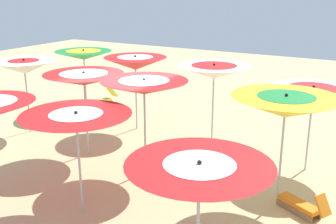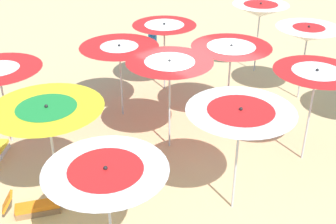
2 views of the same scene
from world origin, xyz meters
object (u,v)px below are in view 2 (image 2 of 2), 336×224
beach_umbrella_3 (316,79)px  beach_umbrella_4 (231,52)px  beach_umbrella_7 (170,68)px  beach_umbrella_2 (260,10)px  beach_umbrella_5 (164,30)px  beach_umbrella_6 (240,118)px  lounger_1 (33,206)px  beachgoer_0 (153,47)px  beach_umbrella_9 (106,180)px  beach_umbrella_1 (308,34)px  beach_umbrella_10 (48,117)px  beach_umbrella_8 (120,53)px

beach_umbrella_3 → beach_umbrella_4: (-0.03, 2.52, -0.03)m
beach_umbrella_4 → beach_umbrella_7: size_ratio=0.97×
beach_umbrella_2 → beach_umbrella_5: size_ratio=1.10×
beach_umbrella_6 → beach_umbrella_7: bearing=76.6°
beach_umbrella_4 → beach_umbrella_6: bearing=-137.4°
lounger_1 → beachgoer_0: beachgoer_0 is taller
beach_umbrella_5 → beach_umbrella_9: beach_umbrella_5 is taller
beach_umbrella_2 → beach_umbrella_9: beach_umbrella_2 is taller
beach_umbrella_6 → beach_umbrella_1: bearing=19.0°
beach_umbrella_2 → beach_umbrella_9: size_ratio=1.12×
beach_umbrella_10 → lounger_1: bearing=164.1°
beach_umbrella_1 → beachgoer_0: bearing=114.1°
beach_umbrella_4 → beach_umbrella_10: beach_umbrella_10 is taller
beach_umbrella_8 → lounger_1: 4.98m
beach_umbrella_1 → beach_umbrella_7: size_ratio=0.97×
beach_umbrella_7 → beachgoer_0: size_ratio=1.35×
beach_umbrella_8 → beach_umbrella_3: bearing=-68.6°
beach_umbrella_6 → beachgoer_0: 7.66m
beach_umbrella_10 → beachgoer_0: bearing=33.1°
beach_umbrella_2 → beach_umbrella_8: 5.61m
beach_umbrella_8 → beach_umbrella_9: (-3.69, -4.48, 0.01)m
beach_umbrella_4 → beach_umbrella_6: (-2.72, -2.50, 0.04)m
beach_umbrella_3 → beach_umbrella_5: size_ratio=1.08×
beach_umbrella_2 → beachgoer_0: bearing=139.5°
beach_umbrella_4 → beach_umbrella_6: size_ratio=0.97×
beach_umbrella_1 → beach_umbrella_4: beach_umbrella_1 is taller
beach_umbrella_4 → beach_umbrella_5: size_ratio=1.05×
beach_umbrella_5 → beach_umbrella_6: beach_umbrella_6 is taller
beach_umbrella_2 → beach_umbrella_8: beach_umbrella_2 is taller
beach_umbrella_7 → lounger_1: bearing=179.3°
beach_umbrella_2 → beach_umbrella_4: bearing=-154.3°
beach_umbrella_5 → beach_umbrella_7: beach_umbrella_7 is taller
beach_umbrella_4 → beach_umbrella_6: beach_umbrella_6 is taller
beach_umbrella_3 → lounger_1: 6.95m
lounger_1 → beach_umbrella_10: bearing=11.6°
beach_umbrella_6 → beach_umbrella_9: size_ratio=1.09×
beach_umbrella_2 → beach_umbrella_4: (-3.65, -1.76, -0.07)m
beach_umbrella_6 → beach_umbrella_8: bearing=80.7°
beach_umbrella_7 → beach_umbrella_6: bearing=-103.4°
beach_umbrella_1 → beach_umbrella_5: (-2.73, 3.44, -0.09)m
beach_umbrella_7 → beach_umbrella_9: size_ratio=1.10×
beach_umbrella_2 → beach_umbrella_4: beach_umbrella_2 is taller
beach_umbrella_5 → lounger_1: (-6.21, -2.63, -1.86)m
lounger_1 → beachgoer_0: size_ratio=0.64×
beach_umbrella_2 → beach_umbrella_1: bearing=-107.3°
beach_umbrella_1 → beach_umbrella_8: size_ratio=1.08×
beach_umbrella_3 → beach_umbrella_6: size_ratio=1.00×
beach_umbrella_3 → lounger_1: size_ratio=2.11×
beachgoer_0 → beach_umbrella_3: bearing=-135.3°
beach_umbrella_9 → beach_umbrella_4: bearing=20.0°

